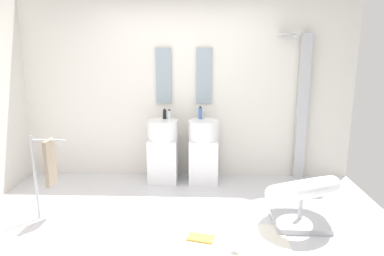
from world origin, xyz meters
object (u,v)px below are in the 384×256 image
object	(u,v)px
pedestal_sink_left	(163,150)
pedestal_sink_right	(203,151)
magazine_ochre	(201,238)
soap_bottle_black	(165,114)
soap_bottle_clear	(169,115)
shower_column	(302,104)
towel_rack	(48,164)
lounge_chair	(301,193)
coffee_mug	(237,246)
soap_bottle_blue	(200,113)

from	to	relation	value
pedestal_sink_left	pedestal_sink_right	size ratio (longest dim) A/B	1.00
pedestal_sink_right	magazine_ochre	size ratio (longest dim) A/B	3.78
soap_bottle_black	soap_bottle_clear	size ratio (longest dim) A/B	1.03
shower_column	soap_bottle_clear	bearing A→B (deg)	-176.31
shower_column	towel_rack	distance (m)	3.37
lounge_chair	magazine_ochre	size ratio (longest dim) A/B	4.02
coffee_mug	magazine_ochre	bearing A→B (deg)	148.25
soap_bottle_clear	lounge_chair	bearing A→B (deg)	-40.58
shower_column	lounge_chair	world-z (taller)	shower_column
towel_rack	soap_bottle_clear	world-z (taller)	soap_bottle_clear
towel_rack	coffee_mug	size ratio (longest dim) A/B	9.39
pedestal_sink_left	magazine_ochre	world-z (taller)	pedestal_sink_left
pedestal_sink_right	magazine_ochre	world-z (taller)	pedestal_sink_right
coffee_mug	soap_bottle_black	size ratio (longest dim) A/B	0.71
lounge_chair	soap_bottle_clear	xyz separation A→B (m)	(-1.52, 1.30, 0.60)
lounge_chair	soap_bottle_black	bearing A→B (deg)	140.15
pedestal_sink_left	towel_rack	xyz separation A→B (m)	(-1.10, -1.18, 0.18)
shower_column	towel_rack	xyz separation A→B (m)	(-3.04, -1.38, -0.45)
magazine_ochre	soap_bottle_black	world-z (taller)	soap_bottle_black
pedestal_sink_left	magazine_ochre	size ratio (longest dim) A/B	3.78
magazine_ochre	soap_bottle_clear	distance (m)	1.95
pedestal_sink_left	pedestal_sink_right	bearing A→B (deg)	0.00
soap_bottle_blue	pedestal_sink_right	bearing A→B (deg)	-65.82
coffee_mug	soap_bottle_clear	size ratio (longest dim) A/B	0.74
magazine_ochre	shower_column	bearing A→B (deg)	66.37
soap_bottle_black	soap_bottle_blue	distance (m)	0.50
shower_column	magazine_ochre	bearing A→B (deg)	-128.04
lounge_chair	soap_bottle_blue	bearing A→B (deg)	129.25
shower_column	soap_bottle_blue	world-z (taller)	shower_column
shower_column	soap_bottle_clear	size ratio (longest dim) A/B	14.90
towel_rack	magazine_ochre	xyz separation A→B (m)	(1.65, -0.40, -0.61)
soap_bottle_blue	lounge_chair	bearing A→B (deg)	-50.75
shower_column	towel_rack	size ratio (longest dim) A/B	2.16
shower_column	soap_bottle_blue	distance (m)	1.43
pedestal_sink_left	magazine_ochre	distance (m)	1.72
pedestal_sink_right	soap_bottle_clear	bearing A→B (deg)	170.40
pedestal_sink_right	magazine_ochre	xyz separation A→B (m)	(-0.02, -1.58, -0.43)
magazine_ochre	soap_bottle_blue	distance (m)	1.93
soap_bottle_clear	towel_rack	bearing A→B (deg)	-133.32
shower_column	soap_bottle_black	world-z (taller)	shower_column
shower_column	soap_bottle_black	xyz separation A→B (m)	(-1.92, -0.10, -0.13)
soap_bottle_black	soap_bottle_blue	xyz separation A→B (m)	(0.50, 0.01, 0.02)
pedestal_sink_right	soap_bottle_black	distance (m)	0.75
soap_bottle_blue	soap_bottle_clear	xyz separation A→B (m)	(-0.43, -0.03, -0.02)
magazine_ochre	soap_bottle_black	distance (m)	1.99
lounge_chair	soap_bottle_black	size ratio (longest dim) A/B	7.34
towel_rack	magazine_ochre	bearing A→B (deg)	-13.51
towel_rack	shower_column	bearing A→B (deg)	24.42
pedestal_sink_right	shower_column	xyz separation A→B (m)	(1.37, 0.20, 0.63)
pedestal_sink_left	soap_bottle_black	xyz separation A→B (m)	(0.02, 0.10, 0.50)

